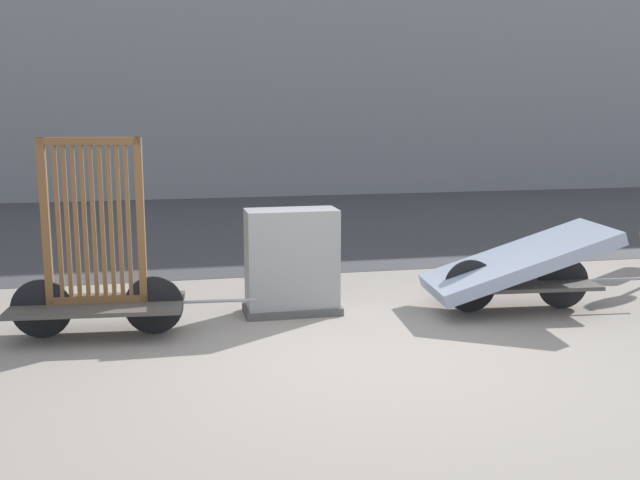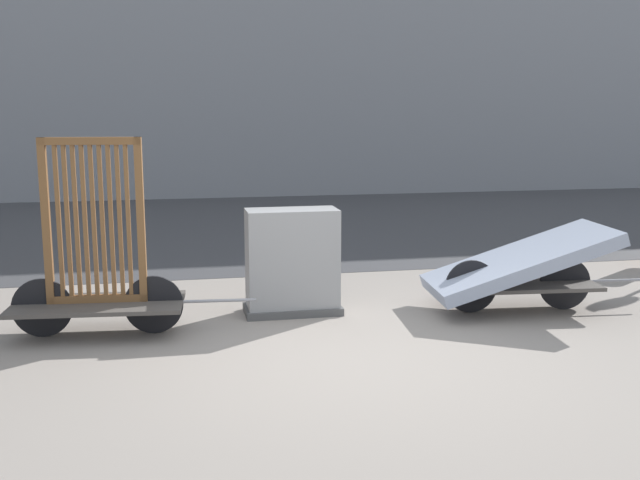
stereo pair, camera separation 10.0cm
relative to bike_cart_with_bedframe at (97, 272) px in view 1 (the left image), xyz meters
The scene contains 6 objects.
ground_plane 2.53m from the bike_cart_with_bedframe, 28.79° to the right, with size 60.00×60.00×0.00m, color gray.
road_strip 6.81m from the bike_cart_with_bedframe, 71.50° to the left, with size 56.00×8.54×0.01m.
building_facade 13.46m from the bike_cart_with_bedframe, 80.39° to the left, with size 48.00×4.00×9.10m.
bike_cart_with_bedframe is the anchor object (origin of this frame).
bike_cart_with_mattress 4.31m from the bike_cart_with_bedframe, ahead, with size 2.49×1.15×0.91m.
utility_cabinet 1.98m from the bike_cart_with_bedframe, 11.60° to the left, with size 1.01×0.50×1.11m.
Camera 1 is at (-1.55, -5.98, 2.16)m, focal length 42.00 mm.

